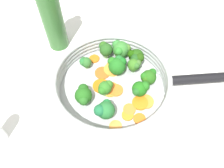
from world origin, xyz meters
name	(u,v)px	position (x,y,z in m)	size (l,w,h in m)	color
ground_plane	(112,90)	(0.00, 0.00, 0.00)	(4.00, 4.00, 0.00)	silver
skillet	(112,89)	(0.00, 0.00, 0.01)	(0.28, 0.28, 0.01)	#B2B5B7
skillet_rim_wall	(112,82)	(0.00, 0.00, 0.04)	(0.29, 0.29, 0.05)	#B2B6B8
skillet_handle	(197,79)	(0.02, 0.22, 0.03)	(0.02, 0.02, 0.16)	black
skillet_rivet_left	(164,93)	(0.04, 0.13, 0.02)	(0.01, 0.01, 0.01)	#B3B4B9
skillet_rivet_right	(159,73)	(-0.02, 0.13, 0.02)	(0.01, 0.01, 0.01)	#AEB9BB
carrot_slice_0	(112,66)	(-0.07, 0.01, 0.02)	(0.03, 0.03, 0.00)	orange
carrot_slice_1	(116,90)	(0.01, 0.01, 0.02)	(0.04, 0.04, 0.00)	orange
carrot_slice_2	(140,103)	(0.06, 0.06, 0.02)	(0.04, 0.04, 0.01)	orange
carrot_slice_3	(116,126)	(0.11, -0.01, 0.02)	(0.03, 0.03, 0.00)	#F8943E
carrot_slice_4	(140,119)	(0.10, 0.05, 0.02)	(0.03, 0.03, 0.01)	orange
carrot_slice_5	(101,86)	(-0.01, -0.03, 0.02)	(0.04, 0.04, 0.00)	orange
carrot_slice_6	(102,73)	(-0.05, -0.02, 0.02)	(0.04, 0.04, 0.00)	orange
carrot_slice_7	(110,89)	(0.01, -0.01, 0.02)	(0.05, 0.05, 0.00)	orange
carrot_slice_8	(112,69)	(-0.06, 0.01, 0.02)	(0.05, 0.05, 0.01)	#F79D38
carrot_slice_9	(146,101)	(0.06, 0.08, 0.02)	(0.04, 0.04, 0.00)	orange
carrot_slice_10	(128,115)	(0.09, 0.02, 0.02)	(0.03, 0.03, 0.01)	orange
carrot_slice_11	(94,59)	(-0.10, -0.03, 0.02)	(0.03, 0.03, 0.00)	orange
carrot_slice_12	(129,109)	(0.07, 0.03, 0.02)	(0.03, 0.03, 0.01)	orange
broccoli_floret_0	(121,49)	(-0.10, 0.04, 0.04)	(0.05, 0.05, 0.05)	#6F9D51
broccoli_floret_1	(140,89)	(0.03, 0.06, 0.04)	(0.04, 0.04, 0.04)	#8EA66B
broccoli_floret_2	(84,95)	(0.03, -0.07, 0.04)	(0.05, 0.04, 0.05)	#76A056
broccoli_floret_3	(105,110)	(0.08, -0.03, 0.05)	(0.05, 0.05, 0.05)	#8DA86A
broccoli_floret_4	(85,62)	(-0.08, -0.06, 0.03)	(0.03, 0.03, 0.03)	olive
broccoli_floret_5	(117,65)	(-0.05, 0.02, 0.04)	(0.05, 0.05, 0.05)	#5D9049
broccoli_floret_6	(105,88)	(0.02, -0.02, 0.04)	(0.04, 0.04, 0.04)	#87B05F
broccoli_floret_7	(134,64)	(-0.04, 0.07, 0.04)	(0.04, 0.04, 0.04)	#639351
broccoli_floret_8	(148,77)	(0.00, 0.09, 0.04)	(0.04, 0.04, 0.04)	#87AE61
broccoli_floret_9	(104,49)	(-0.11, 0.00, 0.04)	(0.04, 0.04, 0.05)	#7BA964
broccoli_floret_10	(136,57)	(-0.07, 0.08, 0.04)	(0.05, 0.04, 0.05)	#709B4E
oil_bottle	(52,19)	(-0.19, -0.13, 0.10)	(0.06, 0.06, 0.23)	#2D5B28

